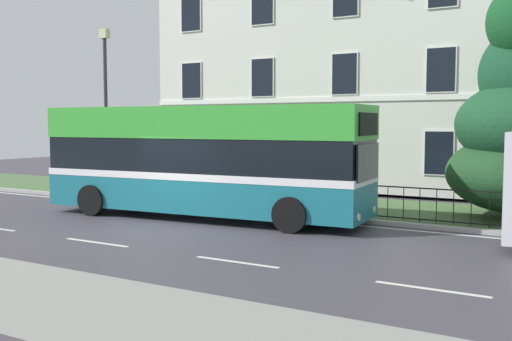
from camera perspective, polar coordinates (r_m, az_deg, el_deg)
The scene contains 6 objects.
ground_plane at distance 16.97m, azimuth -8.50°, elevation -5.31°, with size 60.00×56.00×0.18m.
georgian_townhouse at distance 28.84m, azimuth 12.27°, elevation 11.31°, with size 18.99×10.13×12.29m.
iron_verge_railing at distance 18.94m, azimuth 1.84°, elevation -2.27°, with size 18.34×0.04×0.97m.
single_decker_bus at distance 18.07m, azimuth -5.05°, elevation 1.01°, with size 10.30×3.13×3.36m.
street_lamp_post at distance 24.13m, azimuth -14.15°, elevation 6.61°, with size 0.36×0.24×6.37m.
litter_bin at distance 20.13m, azimuth -1.80°, elevation -1.83°, with size 0.47×0.47×1.02m.
Camera 1 is at (10.51, -12.12, 2.90)m, focal length 41.92 mm.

